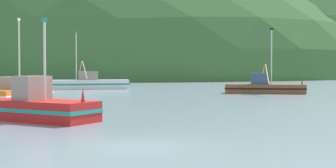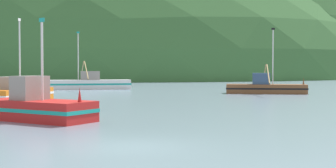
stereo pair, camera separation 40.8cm
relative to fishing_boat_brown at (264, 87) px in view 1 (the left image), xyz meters
The scene contains 7 objects.
ground_plane 35.69m from the fishing_boat_brown, 94.83° to the right, with size 600.00×600.00×0.00m, color slate.
hill_far_left 119.98m from the fishing_boat_brown, 111.55° to the left, with size 166.43×133.14×106.88m, color #386633.
hill_far_center 131.37m from the fishing_boat_brown, 124.56° to the left, with size 213.97×171.18×94.16m, color #386633.
fishing_boat_brown is the anchor object (origin of this frame).
fishing_boat_red 30.65m from the fishing_boat_brown, 109.59° to the right, with size 6.68×4.12×5.22m.
fishing_boat_white 22.58m from the fishing_boat_brown, 168.91° to the left, with size 11.12×16.39×7.13m.
fishing_boat_orange 25.13m from the fishing_boat_brown, 137.93° to the right, with size 2.42×7.39×6.65m.
Camera 1 is at (4.81, -15.79, 2.71)m, focal length 51.78 mm.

